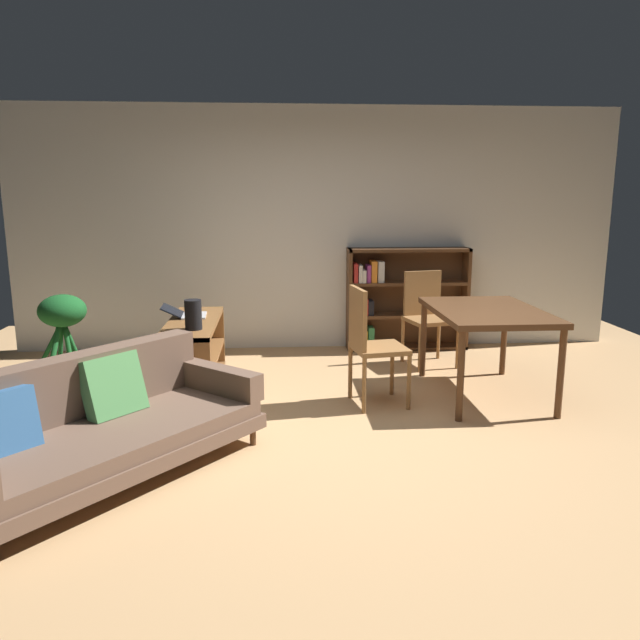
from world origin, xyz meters
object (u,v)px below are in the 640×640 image
object	(u,v)px
media_console	(194,354)
dining_table	(487,318)
dining_chair_near	(427,312)
bookshelf	(399,299)
fabric_couch	(96,424)
desk_speaker	(193,315)
potted_floor_plant	(63,325)
open_laptop	(186,314)
dining_chair_far	(370,340)

from	to	relation	value
media_console	dining_table	distance (m)	2.65
media_console	dining_table	bearing A→B (deg)	-10.38
dining_chair_near	bookshelf	distance (m)	0.69
fabric_couch	desk_speaker	xyz separation A→B (m)	(0.44, 1.44, 0.41)
potted_floor_plant	bookshelf	size ratio (longest dim) A/B	0.63
fabric_couch	potted_floor_plant	distance (m)	2.00
desk_speaker	dining_chair_near	xyz separation A→B (m)	(2.27, 0.97, -0.20)
potted_floor_plant	dining_chair_near	bearing A→B (deg)	9.43
media_console	open_laptop	world-z (taller)	open_laptop
bookshelf	dining_chair_far	bearing A→B (deg)	-108.21
fabric_couch	dining_table	size ratio (longest dim) A/B	1.57
potted_floor_plant	open_laptop	bearing A→B (deg)	9.48
media_console	desk_speaker	xyz separation A→B (m)	(0.06, -0.37, 0.44)
open_laptop	bookshelf	size ratio (longest dim) A/B	0.31
potted_floor_plant	bookshelf	distance (m)	3.55
media_console	bookshelf	xyz separation A→B (m)	(2.17, 1.26, 0.27)
media_console	bookshelf	distance (m)	2.52
media_console	potted_floor_plant	xyz separation A→B (m)	(-1.16, 0.01, 0.29)
fabric_couch	potted_floor_plant	bearing A→B (deg)	113.02
open_laptop	potted_floor_plant	xyz separation A→B (m)	(-1.08, -0.18, -0.05)
fabric_couch	dining_table	world-z (taller)	dining_table
dining_chair_near	potted_floor_plant	bearing A→B (deg)	-170.57
media_console	open_laptop	bearing A→B (deg)	113.11
dining_chair_near	desk_speaker	bearing A→B (deg)	-156.89
open_laptop	potted_floor_plant	bearing A→B (deg)	-170.52
desk_speaker	dining_chair_far	xyz separation A→B (m)	(1.48, -0.27, -0.18)
open_laptop	desk_speaker	bearing A→B (deg)	-76.06
fabric_couch	dining_chair_near	distance (m)	3.63
dining_chair_far	bookshelf	bearing A→B (deg)	71.79
desk_speaker	dining_chair_near	bearing A→B (deg)	23.11
dining_table	bookshelf	distance (m)	1.79
fabric_couch	media_console	xyz separation A→B (m)	(0.38, 1.81, -0.03)
open_laptop	dining_table	distance (m)	2.75
open_laptop	potted_floor_plant	size ratio (longest dim) A/B	0.49
bookshelf	open_laptop	bearing A→B (deg)	-154.55
potted_floor_plant	dining_table	world-z (taller)	potted_floor_plant
desk_speaker	potted_floor_plant	distance (m)	1.29
potted_floor_plant	dining_chair_far	world-z (taller)	dining_chair_far
open_laptop	dining_table	size ratio (longest dim) A/B	0.32
dining_chair_far	fabric_couch	bearing A→B (deg)	-148.73
media_console	bookshelf	size ratio (longest dim) A/B	1.02
potted_floor_plant	dining_chair_near	size ratio (longest dim) A/B	0.90
open_laptop	dining_chair_near	world-z (taller)	dining_chair_near
media_console	dining_chair_near	world-z (taller)	dining_chair_near
desk_speaker	dining_table	bearing A→B (deg)	-2.22
potted_floor_plant	media_console	bearing A→B (deg)	-0.70
dining_table	dining_chair_far	size ratio (longest dim) A/B	1.32
potted_floor_plant	dining_table	size ratio (longest dim) A/B	0.66
dining_chair_near	fabric_couch	bearing A→B (deg)	-138.40
dining_chair_near	dining_chair_far	size ratio (longest dim) A/B	0.96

